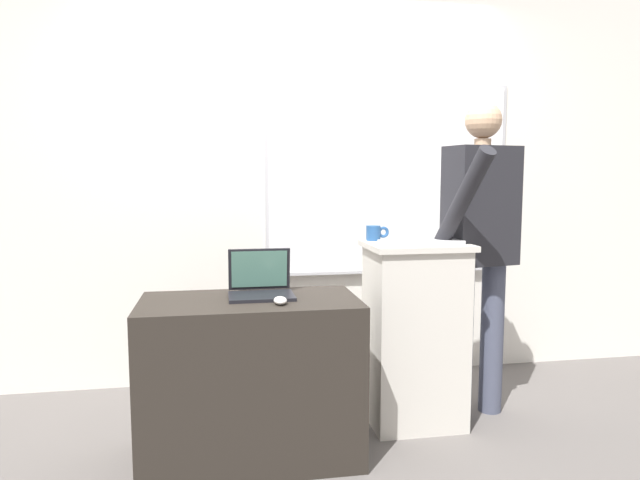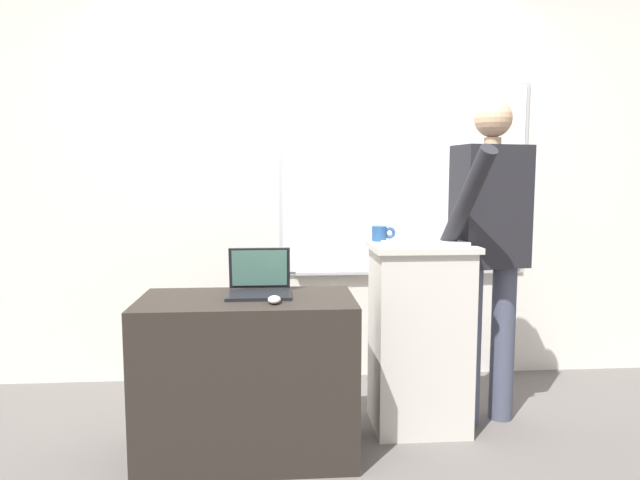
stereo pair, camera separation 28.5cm
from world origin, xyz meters
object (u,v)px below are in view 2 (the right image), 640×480
object	(u,v)px
lectern_podium	(419,336)
wireless_keyboard	(425,243)
coffee_mug	(380,234)
computer_mouse_by_laptop	(274,300)
laptop	(259,282)
person_presenter	(490,241)
side_desk	(248,376)

from	to	relation	value
lectern_podium	wireless_keyboard	size ratio (longest dim) A/B	2.30
lectern_podium	coffee_mug	world-z (taller)	coffee_mug
computer_mouse_by_laptop	coffee_mug	distance (m)	0.81
lectern_podium	wireless_keyboard	distance (m)	0.51
laptop	coffee_mug	xyz separation A→B (m)	(0.65, 0.30, 0.21)
wireless_keyboard	computer_mouse_by_laptop	size ratio (longest dim) A/B	4.35
lectern_podium	computer_mouse_by_laptop	size ratio (longest dim) A/B	9.98
person_presenter	side_desk	bearing A→B (deg)	-179.51
side_desk	coffee_mug	distance (m)	1.04
lectern_podium	coffee_mug	size ratio (longest dim) A/B	7.71
wireless_keyboard	person_presenter	bearing A→B (deg)	13.89
lectern_podium	coffee_mug	bearing A→B (deg)	141.75
coffee_mug	person_presenter	bearing A→B (deg)	-10.86
laptop	computer_mouse_by_laptop	distance (m)	0.23
side_desk	laptop	world-z (taller)	laptop
laptop	lectern_podium	bearing A→B (deg)	10.14
lectern_podium	person_presenter	distance (m)	0.64
side_desk	wireless_keyboard	size ratio (longest dim) A/B	2.36
side_desk	laptop	xyz separation A→B (m)	(0.06, 0.08, 0.45)
computer_mouse_by_laptop	coffee_mug	world-z (taller)	coffee_mug
side_desk	wireless_keyboard	bearing A→B (deg)	11.15
side_desk	computer_mouse_by_laptop	xyz separation A→B (m)	(0.13, -0.13, 0.40)
person_presenter	coffee_mug	xyz separation A→B (m)	(-0.58, 0.11, 0.03)
laptop	coffee_mug	bearing A→B (deg)	24.64
lectern_podium	person_presenter	world-z (taller)	person_presenter
lectern_podium	computer_mouse_by_laptop	world-z (taller)	lectern_podium
laptop	wireless_keyboard	world-z (taller)	wireless_keyboard
computer_mouse_by_laptop	wireless_keyboard	bearing A→B (deg)	21.42
lectern_podium	wireless_keyboard	xyz separation A→B (m)	(0.01, -0.05, 0.51)
wireless_keyboard	computer_mouse_by_laptop	xyz separation A→B (m)	(-0.78, -0.30, -0.22)
person_presenter	computer_mouse_by_laptop	world-z (taller)	person_presenter
laptop	wireless_keyboard	size ratio (longest dim) A/B	0.72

